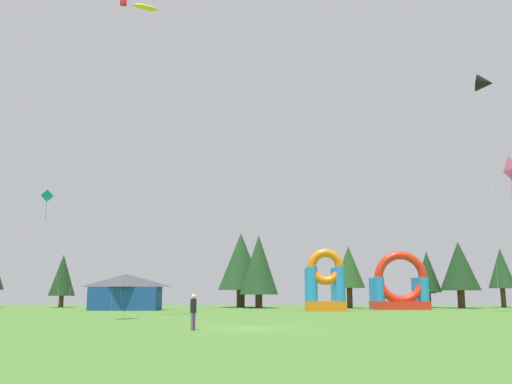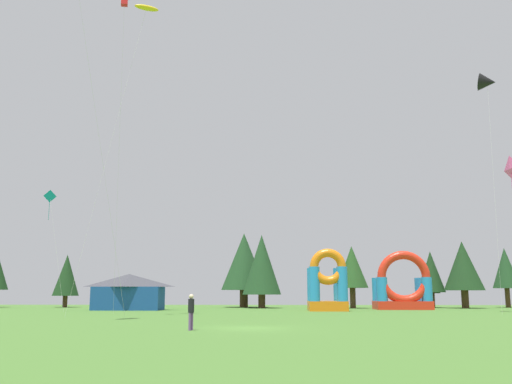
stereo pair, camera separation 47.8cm
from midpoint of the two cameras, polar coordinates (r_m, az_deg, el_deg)
name	(u,v)px [view 1 (the left image)]	position (r m, az deg, el deg)	size (l,w,h in m)	color
ground_plane	(252,328)	(32.12, -0.89, -13.65)	(120.00, 120.00, 0.00)	#47752D
kite_red_box	(123,1)	(53.00, -13.56, 18.33)	(2.38, 8.05, 27.72)	red
kite_pink_diamond	(509,171)	(42.77, 23.96, 1.92)	(2.70, 4.11, 10.97)	#EA599E
kite_black_delta	(485,83)	(62.93, 21.97, 10.20)	(2.77, 4.51, 24.10)	black
kite_teal_diamond	(47,198)	(63.16, -20.63, -0.53)	(3.01, 1.15, 12.40)	#0C7F7A
kite_yellow_parafoil	(145,8)	(54.75, -11.41, 17.83)	(5.96, 4.07, 27.89)	yellow
person_midfield	(193,309)	(30.43, -6.83, -11.68)	(0.44, 0.44, 1.87)	#724C8C
inflatable_yellow_castle	(400,289)	(68.89, 14.18, -9.54)	(6.35, 4.38, 6.76)	red
inflatable_orange_dome	(325,288)	(62.46, 6.78, -9.68)	(4.10, 4.98, 6.61)	orange
festival_tent	(126,292)	(66.28, -13.27, -9.84)	(7.56, 3.85, 4.04)	#19478C
tree_row_1	(63,275)	(81.05, -19.18, -7.98)	(3.47, 3.47, 7.04)	#4C331E
tree_row_2	(241,262)	(77.11, -1.73, -7.08)	(6.15, 6.15, 9.97)	#4C331E
tree_row_3	(259,265)	(73.33, 0.09, -7.38)	(4.98, 4.98, 9.38)	#4C331E
tree_row_4	(349,267)	(73.65, 9.21, -7.55)	(4.00, 4.00, 7.86)	#4C331E
tree_row_5	(427,272)	(78.81, 16.81, -7.78)	(3.54, 3.54, 7.38)	#4C331E
tree_row_6	(426,277)	(79.99, 16.65, -8.22)	(2.68, 2.68, 6.38)	#4C331E
tree_row_7	(459,266)	(77.29, 19.75, -7.09)	(5.02, 5.02, 8.46)	#4C331E
tree_row_8	(501,268)	(82.89, 23.45, -7.13)	(3.51, 3.51, 7.87)	#4C331E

